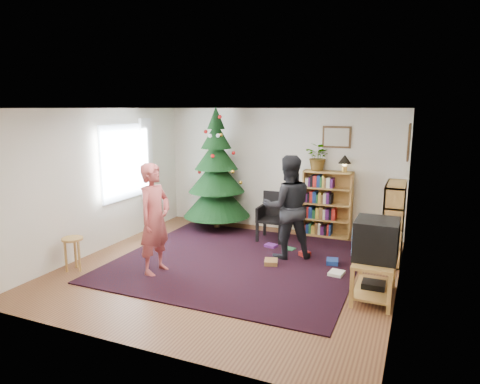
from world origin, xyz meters
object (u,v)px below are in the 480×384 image
at_px(bookshelf_back, 327,203).
at_px(table_lamp, 345,160).
at_px(person_standing, 155,219).
at_px(potted_plant, 319,157).
at_px(picture_right, 409,142).
at_px(armchair, 274,214).
at_px(bookshelf_right, 394,221).
at_px(crt_tv, 376,239).
at_px(picture_back, 337,137).
at_px(christmas_tree, 217,179).
at_px(tv_stand, 374,274).
at_px(stool, 73,245).
at_px(person_by_chair, 288,207).

height_order(bookshelf_back, table_lamp, table_lamp).
xyz_separation_m(person_standing, potted_plant, (1.81, 2.96, 0.72)).
relative_size(picture_right, armchair, 0.65).
height_order(bookshelf_right, crt_tv, bookshelf_right).
height_order(picture_right, armchair, picture_right).
xyz_separation_m(picture_back, bookshelf_right, (1.19, -1.06, -1.29)).
xyz_separation_m(christmas_tree, armchair, (1.36, -0.29, -0.56)).
distance_m(tv_stand, table_lamp, 2.96).
bearing_deg(bookshelf_back, stool, -133.74).
xyz_separation_m(bookshelf_back, tv_stand, (1.17, -2.56, -0.34)).
distance_m(tv_stand, stool, 4.50).
relative_size(stool, table_lamp, 1.61).
relative_size(crt_tv, person_standing, 0.35).
height_order(bookshelf_right, potted_plant, potted_plant).
distance_m(armchair, potted_plant, 1.42).
bearing_deg(stool, crt_tv, 10.66).
relative_size(picture_right, christmas_tree, 0.24).
height_order(bookshelf_back, tv_stand, bookshelf_back).
bearing_deg(stool, bookshelf_back, 46.26).
bearing_deg(bookshelf_back, potted_plant, 180.00).
xyz_separation_m(christmas_tree, tv_stand, (3.42, -2.22, -0.73)).
bearing_deg(table_lamp, picture_right, -27.57).
bearing_deg(picture_back, christmas_tree, -168.53).
height_order(picture_back, potted_plant, picture_back).
distance_m(picture_back, crt_tv, 3.11).
bearing_deg(picture_back, armchair, -142.24).
bearing_deg(potted_plant, picture_right, -19.90).
distance_m(picture_back, tv_stand, 3.32).
bearing_deg(picture_right, bookshelf_back, 157.58).
relative_size(bookshelf_right, potted_plant, 2.42).
bearing_deg(table_lamp, armchair, -151.92).
bearing_deg(tv_stand, person_by_chair, 145.26).
bearing_deg(person_by_chair, potted_plant, -123.40).
relative_size(christmas_tree, person_standing, 1.49).
xyz_separation_m(picture_right, christmas_tree, (-3.68, 0.25, -0.89)).
height_order(picture_back, bookshelf_back, picture_back).
xyz_separation_m(tv_stand, crt_tv, (-0.00, 0.00, 0.49)).
height_order(christmas_tree, person_by_chair, christmas_tree).
xyz_separation_m(crt_tv, person_standing, (-3.18, -0.40, 0.04)).
bearing_deg(picture_back, bookshelf_back, -127.83).
bearing_deg(person_by_chair, picture_right, 179.52).
height_order(bookshelf_back, person_standing, person_standing).
distance_m(person_by_chair, table_lamp, 1.76).
bearing_deg(bookshelf_right, tv_stand, 175.79).
bearing_deg(table_lamp, tv_stand, -71.13).
bearing_deg(bookshelf_right, table_lamp, 46.98).
relative_size(picture_back, picture_right, 0.92).
xyz_separation_m(picture_right, bookshelf_right, (-0.14, -0.34, -1.29)).
height_order(person_standing, person_by_chair, person_by_chair).
relative_size(bookshelf_right, person_by_chair, 0.74).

